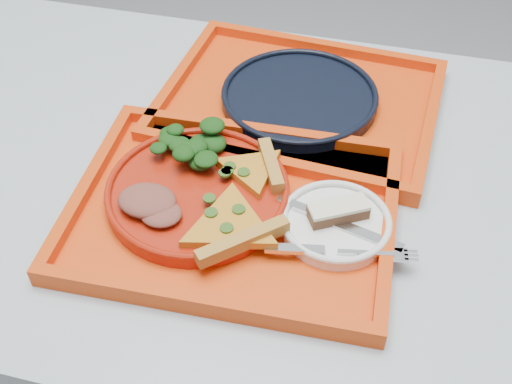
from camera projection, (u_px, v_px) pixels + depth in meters
table at (223, 199)px, 1.04m from camera, size 1.60×0.80×0.75m
tray_main at (233, 213)px, 0.91m from camera, size 0.46×0.37×0.01m
tray_far at (299, 105)px, 1.08m from camera, size 0.47×0.38×0.01m
dinner_plate at (198, 194)px, 0.91m from camera, size 0.26×0.26×0.02m
side_plate at (335, 225)px, 0.87m from camera, size 0.15×0.15×0.01m
navy_plate at (299, 99)px, 1.07m from camera, size 0.26×0.26×0.02m
pizza_slice_a at (230, 222)px, 0.85m from camera, size 0.20×0.20×0.02m
pizza_slice_b at (252, 168)px, 0.92m from camera, size 0.14×0.14×0.02m
salad_heap at (189, 140)px, 0.95m from camera, size 0.09×0.08×0.05m
meat_portion at (147, 201)px, 0.87m from camera, size 0.08×0.07×0.02m
dessert_bar at (338, 211)px, 0.87m from camera, size 0.09×0.07×0.02m
knife at (338, 222)px, 0.86m from camera, size 0.18×0.06×0.01m
fork at (336, 251)px, 0.83m from camera, size 0.19×0.06×0.01m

